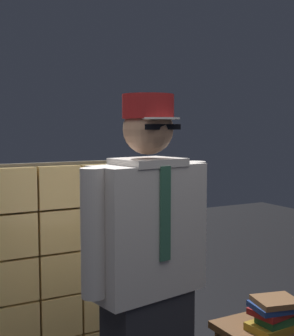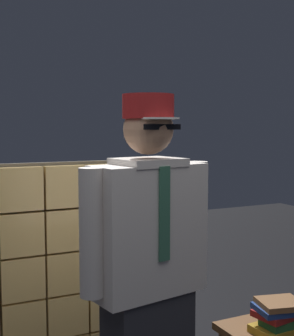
% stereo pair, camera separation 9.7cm
% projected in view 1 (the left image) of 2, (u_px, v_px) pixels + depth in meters
% --- Properties ---
extents(glass_block_wall, '(1.41, 0.10, 1.41)m').
position_uv_depth(glass_block_wall, '(59.00, 273.00, 2.99)').
color(glass_block_wall, '#F2C672').
rests_on(glass_block_wall, ground).
extents(standing_person, '(0.70, 0.34, 1.76)m').
position_uv_depth(standing_person, '(148.00, 278.00, 2.17)').
color(standing_person, '#28282D').
rests_on(standing_person, ground).
extents(book_stack, '(0.26, 0.24, 0.18)m').
position_uv_depth(book_stack, '(273.00, 314.00, 2.49)').
color(book_stack, olive).
rests_on(book_stack, side_table).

